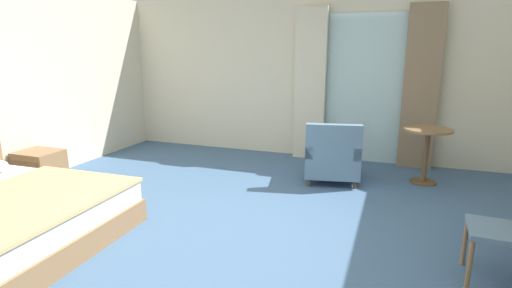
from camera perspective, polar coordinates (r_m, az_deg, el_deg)
The scene contains 8 objects.
ground at distance 3.80m, azimuth -4.26°, elevation -14.25°, with size 6.89×7.01×0.10m, color #426084.
wall_back at distance 6.47m, azimuth 7.50°, elevation 9.52°, with size 6.49×0.12×2.55m, color beige.
balcony_glass_door at distance 6.27m, azimuth 15.28°, elevation 7.63°, with size 1.17×0.02×2.24m, color silver.
curtain_panel_left at distance 6.28m, azimuth 7.83°, elevation 8.45°, with size 0.49×0.10×2.34m, color beige.
curtain_panel_right at distance 6.15m, azimuth 22.76°, elevation 7.43°, with size 0.49×0.10×2.34m, color #897056.
nightstand at distance 5.76m, azimuth -28.78°, elevation -3.13°, with size 0.51×0.44×0.46m.
armchair_by_window at distance 5.28m, azimuth 10.97°, elevation -1.94°, with size 0.81×0.81×0.82m.
round_cafe_table at distance 5.54m, azimuth 23.53°, elevation 0.06°, with size 0.60×0.60×0.73m.
Camera 1 is at (1.40, -3.05, 1.72)m, focal length 27.61 mm.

